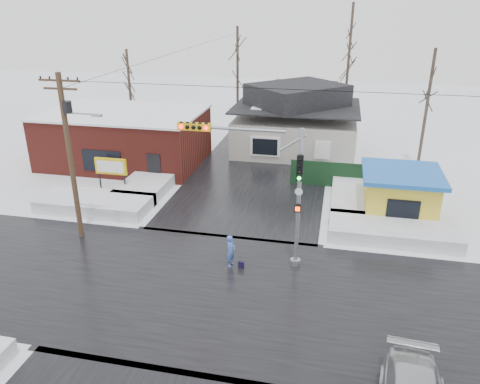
% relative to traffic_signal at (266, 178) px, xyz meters
% --- Properties ---
extents(ground, '(120.00, 120.00, 0.00)m').
position_rel_traffic_signal_xyz_m(ground, '(-2.43, -2.97, -4.54)').
color(ground, white).
rests_on(ground, ground).
extents(road_ns, '(10.00, 120.00, 0.02)m').
position_rel_traffic_signal_xyz_m(road_ns, '(-2.43, -2.97, -4.53)').
color(road_ns, black).
rests_on(road_ns, ground).
extents(road_ew, '(120.00, 10.00, 0.02)m').
position_rel_traffic_signal_xyz_m(road_ew, '(-2.43, -2.97, -4.53)').
color(road_ew, black).
rests_on(road_ew, ground).
extents(snowbank_nw, '(7.00, 3.00, 0.80)m').
position_rel_traffic_signal_xyz_m(snowbank_nw, '(-11.43, 4.03, -4.14)').
color(snowbank_nw, white).
rests_on(snowbank_nw, ground).
extents(snowbank_ne, '(7.00, 3.00, 0.80)m').
position_rel_traffic_signal_xyz_m(snowbank_ne, '(6.57, 4.03, -4.14)').
color(snowbank_ne, white).
rests_on(snowbank_ne, ground).
extents(snowbank_nside_w, '(3.00, 8.00, 0.80)m').
position_rel_traffic_signal_xyz_m(snowbank_nside_w, '(-9.43, 9.03, -4.14)').
color(snowbank_nside_w, white).
rests_on(snowbank_nside_w, ground).
extents(snowbank_nside_e, '(3.00, 8.00, 0.80)m').
position_rel_traffic_signal_xyz_m(snowbank_nside_e, '(4.57, 9.03, -4.14)').
color(snowbank_nside_e, white).
rests_on(snowbank_nside_e, ground).
extents(traffic_signal, '(6.05, 0.68, 7.00)m').
position_rel_traffic_signal_xyz_m(traffic_signal, '(0.00, 0.00, 0.00)').
color(traffic_signal, gray).
rests_on(traffic_signal, ground).
extents(utility_pole, '(3.15, 0.44, 9.00)m').
position_rel_traffic_signal_xyz_m(utility_pole, '(-10.36, 0.53, 0.57)').
color(utility_pole, '#382619').
rests_on(utility_pole, ground).
extents(brick_building, '(12.20, 8.20, 4.12)m').
position_rel_traffic_signal_xyz_m(brick_building, '(-13.43, 13.03, -2.46)').
color(brick_building, maroon).
rests_on(brick_building, ground).
extents(marquee_sign, '(2.20, 0.21, 2.55)m').
position_rel_traffic_signal_xyz_m(marquee_sign, '(-11.43, 6.53, -2.62)').
color(marquee_sign, black).
rests_on(marquee_sign, ground).
extents(house, '(10.40, 8.40, 5.76)m').
position_rel_traffic_signal_xyz_m(house, '(-0.43, 19.03, -1.92)').
color(house, '#B8B1A6').
rests_on(house, ground).
extents(kiosk, '(4.60, 4.60, 2.88)m').
position_rel_traffic_signal_xyz_m(kiosk, '(7.07, 7.03, -3.08)').
color(kiosk, yellow).
rests_on(kiosk, ground).
extents(fence, '(8.00, 0.12, 1.80)m').
position_rel_traffic_signal_xyz_m(fence, '(4.07, 11.03, -3.64)').
color(fence, black).
rests_on(fence, ground).
extents(tree_far_left, '(3.00, 3.00, 10.00)m').
position_rel_traffic_signal_xyz_m(tree_far_left, '(-6.43, 23.03, 3.41)').
color(tree_far_left, '#332821').
rests_on(tree_far_left, ground).
extents(tree_far_mid, '(3.00, 3.00, 12.00)m').
position_rel_traffic_signal_xyz_m(tree_far_mid, '(3.57, 25.03, 5.00)').
color(tree_far_mid, '#332821').
rests_on(tree_far_mid, ground).
extents(tree_far_right, '(3.00, 3.00, 9.00)m').
position_rel_traffic_signal_xyz_m(tree_far_right, '(9.57, 17.03, 2.62)').
color(tree_far_right, '#332821').
rests_on(tree_far_right, ground).
extents(tree_far_west, '(3.00, 3.00, 8.00)m').
position_rel_traffic_signal_xyz_m(tree_far_west, '(-16.43, 21.03, 1.82)').
color(tree_far_west, '#332821').
rests_on(tree_far_west, ground).
extents(pedestrian, '(0.52, 0.67, 1.64)m').
position_rel_traffic_signal_xyz_m(pedestrian, '(-1.55, -0.73, -3.72)').
color(pedestrian, '#4665C4').
rests_on(pedestrian, ground).
extents(shopping_bag, '(0.30, 0.18, 0.35)m').
position_rel_traffic_signal_xyz_m(shopping_bag, '(-1.01, -0.87, -4.36)').
color(shopping_bag, black).
rests_on(shopping_bag, ground).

